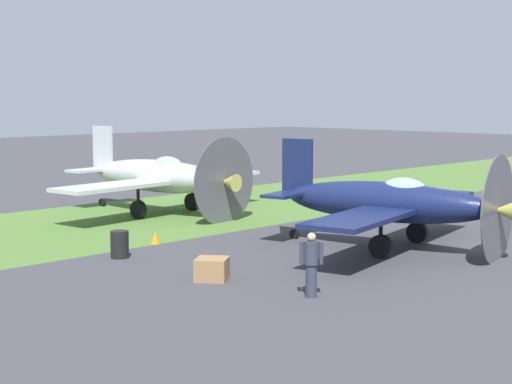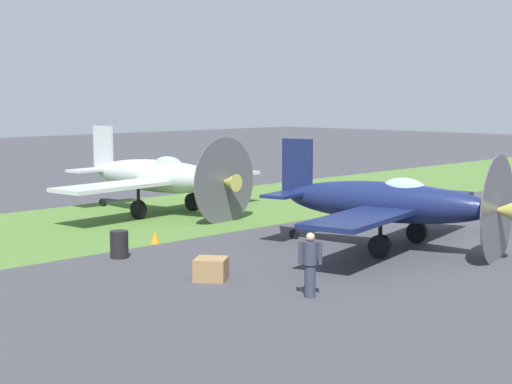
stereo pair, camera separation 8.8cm
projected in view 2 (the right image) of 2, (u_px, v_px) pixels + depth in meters
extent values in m
plane|color=#38383D|center=(427.00, 244.00, 29.12)|extent=(160.00, 160.00, 0.00)
cube|color=#476B2D|center=(200.00, 210.00, 37.72)|extent=(120.00, 11.00, 0.01)
ellipsoid|color=#141E47|center=(385.00, 202.00, 28.04)|extent=(2.98, 7.81, 1.40)
cube|color=#141E47|center=(397.00, 208.00, 27.82)|extent=(11.02, 4.16, 0.16)
cube|color=#141E47|center=(297.00, 168.00, 29.79)|extent=(0.37, 1.24, 2.15)
cube|color=#141E47|center=(297.00, 192.00, 29.90)|extent=(3.75, 1.75, 0.11)
cone|color=#B7B24C|center=(505.00, 211.00, 25.84)|extent=(0.87, 0.93, 0.72)
cylinder|color=#4C4C51|center=(498.00, 210.00, 25.96)|extent=(3.55, 0.80, 3.62)
ellipsoid|color=#8CB2C6|center=(404.00, 189.00, 27.62)|extent=(1.11, 1.71, 0.79)
cylinder|color=black|center=(417.00, 232.00, 29.26)|extent=(0.40, 0.80, 0.77)
cylinder|color=black|center=(417.00, 218.00, 29.20)|extent=(0.14, 0.14, 1.09)
cylinder|color=black|center=(380.00, 246.00, 26.51)|extent=(0.40, 0.80, 0.77)
cylinder|color=black|center=(380.00, 230.00, 26.45)|extent=(0.14, 0.14, 1.09)
cylinder|color=black|center=(294.00, 234.00, 30.14)|extent=(0.21, 0.38, 0.36)
ellipsoid|color=#B2B7BC|center=(157.00, 176.00, 36.51)|extent=(2.26, 8.10, 1.46)
cube|color=#B2B7BC|center=(164.00, 180.00, 36.24)|extent=(11.43, 3.13, 0.16)
cube|color=#B2B7BC|center=(103.00, 149.00, 38.66)|extent=(0.25, 1.30, 2.23)
cube|color=#B2B7BC|center=(104.00, 169.00, 38.77)|extent=(3.85, 1.43, 0.12)
cone|color=#B7B24C|center=(229.00, 182.00, 33.84)|extent=(0.83, 0.89, 0.75)
cylinder|color=#4C4C51|center=(225.00, 182.00, 33.99)|extent=(3.75, 0.43, 3.76)
ellipsoid|color=#8CB2C6|center=(168.00, 165.00, 36.01)|extent=(0.99, 1.72, 0.82)
cylinder|color=black|center=(193.00, 202.00, 37.62)|extent=(0.34, 0.82, 0.80)
cylinder|color=black|center=(193.00, 190.00, 37.55)|extent=(0.14, 0.14, 1.13)
cylinder|color=black|center=(139.00, 210.00, 34.98)|extent=(0.34, 0.82, 0.80)
cylinder|color=black|center=(138.00, 197.00, 34.92)|extent=(0.14, 0.14, 1.13)
cylinder|color=black|center=(103.00, 202.00, 39.03)|extent=(0.18, 0.39, 0.38)
cylinder|color=#2D3342|center=(310.00, 281.00, 21.34)|extent=(0.30, 0.30, 0.88)
cylinder|color=#2D3342|center=(310.00, 253.00, 21.25)|extent=(0.38, 0.38, 0.62)
sphere|color=tan|center=(310.00, 237.00, 21.20)|extent=(0.23, 0.23, 0.23)
cylinder|color=#2D3342|center=(300.00, 253.00, 21.29)|extent=(0.11, 0.11, 0.59)
cylinder|color=#2D3342|center=(320.00, 253.00, 21.20)|extent=(0.11, 0.11, 0.59)
cylinder|color=black|center=(119.00, 244.00, 26.53)|extent=(0.60, 0.60, 0.90)
cube|color=olive|center=(211.00, 269.00, 23.36)|extent=(1.26, 1.26, 0.64)
cone|color=orange|center=(155.00, 238.00, 29.14)|extent=(0.36, 0.36, 0.44)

